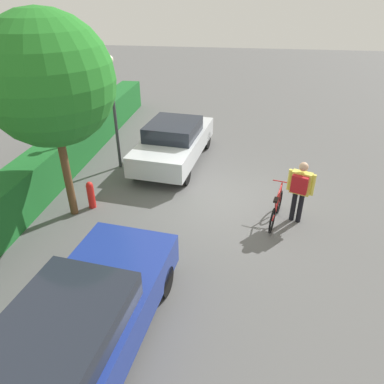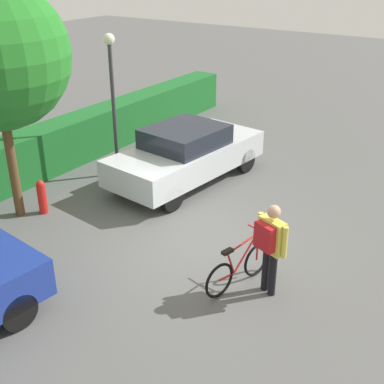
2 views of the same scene
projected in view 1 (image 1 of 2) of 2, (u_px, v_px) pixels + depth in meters
ground_plane at (223, 201)px, 10.36m from camera, size 60.00×60.00×0.00m
hedge_row at (46, 170)px, 10.73m from camera, size 17.89×0.90×1.26m
parked_car_near at (84, 320)px, 5.74m from camera, size 4.47×2.30×1.44m
parked_car_far at (174, 142)px, 12.30m from camera, size 4.57×2.32×1.49m
bicycle at (276, 209)px, 9.29m from camera, size 1.59×0.59×0.98m
person_rider at (300, 187)px, 8.96m from camera, size 0.48×0.64×1.71m
street_lamp at (113, 97)px, 11.12m from camera, size 0.28×0.28×3.69m
tree_kerbside at (48, 81)px, 8.03m from camera, size 3.05×3.05×5.12m
fire_hydrant at (91, 194)px, 9.88m from camera, size 0.20×0.20×0.81m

